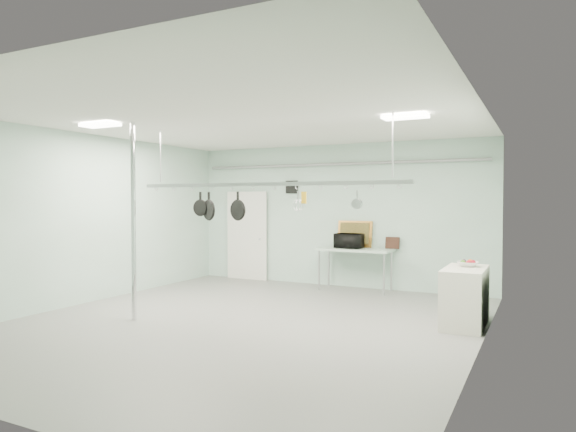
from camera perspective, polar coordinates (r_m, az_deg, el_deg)
The scene contains 25 objects.
floor at distance 8.30m, azimuth -5.00°, elevation -11.79°, with size 8.00×8.00×0.00m, color gray.
ceiling at distance 8.16m, azimuth -5.07°, elevation 10.55°, with size 7.00×8.00×0.02m, color silver.
back_wall at distance 11.65m, azimuth 5.32°, elevation 0.08°, with size 7.00×0.02×3.20m, color silver.
right_wall at distance 6.91m, azimuth 20.42°, elevation -1.21°, with size 0.02×8.00×3.20m, color silver.
door at distance 12.66m, azimuth -4.53°, elevation -2.27°, with size 1.10×0.10×2.20m, color silver.
wall_vent at distance 12.08m, azimuth 0.42°, elevation 3.23°, with size 0.30×0.04×0.30m, color black.
conduit_pipe at distance 11.59m, azimuth 5.17°, elevation 5.76°, with size 0.07×0.07×6.60m, color gray.
chrome_pole at distance 8.63m, azimuth -16.81°, elevation -0.59°, with size 0.08×0.08×3.20m, color silver.
prep_table at distance 11.13m, azimuth 7.46°, elevation -3.97°, with size 1.60×0.70×0.91m.
side_cabinet at distance 8.47m, azimuth 19.06°, elevation -8.49°, with size 0.60×1.20×0.90m, color beige.
pot_rack at distance 8.22m, azimuth -2.76°, elevation 3.75°, with size 4.80×0.06×1.00m.
light_panel_left at distance 8.92m, azimuth -20.16°, elevation 9.49°, with size 0.65×0.30×0.05m, color white.
light_panel_right at distance 7.78m, azimuth 12.90°, elevation 10.71°, with size 0.65×0.30×0.05m, color white.
microwave at distance 11.16m, azimuth 6.81°, elevation -2.76°, with size 0.57×0.39×0.31m, color black.
coffee_canister at distance 11.11m, azimuth 7.28°, elevation -3.10°, with size 0.16×0.16×0.20m, color white.
painting_large at distance 11.42m, azimuth 7.44°, elevation -2.00°, with size 0.78×0.05×0.58m, color #B87B31.
painting_small at distance 11.18m, azimuth 11.53°, elevation -2.94°, with size 0.30×0.04×0.25m, color black.
fruit_bowl at distance 8.57m, azimuth 19.34°, elevation -5.06°, with size 0.33×0.33×0.08m, color silver.
skillet_left at distance 8.89m, azimuth -9.71°, elevation 1.40°, with size 0.28×0.06×0.39m, color black, non-canonical shape.
skillet_mid at distance 8.79m, azimuth -8.79°, elevation 1.06°, with size 0.36×0.06×0.49m, color black, non-canonical shape.
skillet_right at distance 8.47m, azimuth -5.60°, elevation 1.13°, with size 0.35×0.06×0.47m, color black, non-canonical shape.
whisk at distance 7.94m, azimuth 1.14°, elevation 1.50°, with size 0.17×0.17×0.35m, color #A8A9AD, non-canonical shape.
grater at distance 7.89m, azimuth 1.78°, elevation 2.05°, with size 0.08×0.02×0.20m, color orange, non-canonical shape.
saucepan at distance 7.57m, azimuth 7.68°, elevation 1.80°, with size 0.15×0.09×0.27m, color silver, non-canonical shape.
fruit_cluster at distance 8.57m, azimuth 19.34°, elevation -4.79°, with size 0.24×0.24×0.09m, color #AB0F1D, non-canonical shape.
Camera 1 is at (4.23, -6.86, 1.95)m, focal length 32.00 mm.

